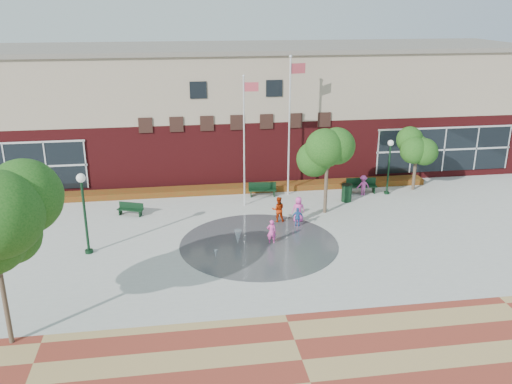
{
  "coord_description": "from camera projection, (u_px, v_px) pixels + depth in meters",
  "views": [
    {
      "loc": [
        -4.09,
        -22.9,
        12.14
      ],
      "look_at": [
        0.0,
        4.0,
        2.6
      ],
      "focal_mm": 38.0,
      "sensor_mm": 36.0,
      "label": 1
    }
  ],
  "objects": [
    {
      "name": "lamp_left",
      "position": [
        84.0,
        205.0,
        26.88
      ],
      "size": [
        0.45,
        0.45,
        4.27
      ],
      "color": "black",
      "rests_on": "ground"
    },
    {
      "name": "trash_can",
      "position": [
        347.0,
        193.0,
        34.76
      ],
      "size": [
        0.71,
        0.71,
        1.16
      ],
      "color": "black",
      "rests_on": "ground"
    },
    {
      "name": "adult_red",
      "position": [
        278.0,
        209.0,
        31.45
      ],
      "size": [
        0.8,
        0.64,
        1.55
      ],
      "primitive_type": "imported",
      "rotation": [
        0.0,
        0.0,
        3.06
      ],
      "color": "#AA2907",
      "rests_on": "ground"
    },
    {
      "name": "flagpole_left",
      "position": [
        245.0,
        135.0,
        32.81
      ],
      "size": [
        0.96,
        0.16,
        8.16
      ],
      "rotation": [
        0.0,
        0.0,
        -0.06
      ],
      "color": "white",
      "rests_on": "ground"
    },
    {
      "name": "bench_right",
      "position": [
        361.0,
        189.0,
        36.36
      ],
      "size": [
        2.06,
        0.73,
        1.01
      ],
      "rotation": [
        0.0,
        0.0,
        -0.09
      ],
      "color": "black",
      "rests_on": "ground"
    },
    {
      "name": "ground",
      "position": [
        269.0,
        270.0,
        25.96
      ],
      "size": [
        120.0,
        120.0,
        0.0
      ],
      "primitive_type": "plane",
      "color": "#666056",
      "rests_on": "ground"
    },
    {
      "name": "water_jet_b",
      "position": [
        216.0,
        258.0,
        27.19
      ],
      "size": [
        0.19,
        0.19,
        0.43
      ],
      "primitive_type": "cone",
      "rotation": [
        3.14,
        0.0,
        0.0
      ],
      "color": "white",
      "rests_on": "ground"
    },
    {
      "name": "water_jet_a",
      "position": [
        238.0,
        245.0,
        28.7
      ],
      "size": [
        0.41,
        0.41,
        0.8
      ],
      "primitive_type": "cone",
      "rotation": [
        3.14,
        0.0,
        0.0
      ],
      "color": "white",
      "rests_on": "ground"
    },
    {
      "name": "person_bench",
      "position": [
        363.0,
        185.0,
        35.87
      ],
      "size": [
        0.92,
        0.57,
        1.38
      ],
      "primitive_type": "imported",
      "rotation": [
        0.0,
        0.0,
        3.21
      ],
      "color": "#C943A0",
      "rests_on": "ground"
    },
    {
      "name": "flower_bed",
      "position": [
        239.0,
        192.0,
        36.78
      ],
      "size": [
        26.0,
        1.2,
        0.4
      ],
      "primitive_type": "cube",
      "color": "#9C0F09",
      "rests_on": "ground"
    },
    {
      "name": "paver_band",
      "position": [
        302.0,
        360.0,
        19.43
      ],
      "size": [
        46.0,
        6.0,
        0.01
      ],
      "primitive_type": "cube",
      "color": "maroon",
      "rests_on": "ground"
    },
    {
      "name": "child_splash",
      "position": [
        272.0,
        232.0,
        28.64
      ],
      "size": [
        0.51,
        0.36,
        1.35
      ],
      "primitive_type": "imported",
      "rotation": [
        0.0,
        0.0,
        3.07
      ],
      "color": "#ED43A5",
      "rests_on": "ground"
    },
    {
      "name": "library_building",
      "position": [
        229.0,
        108.0,
        40.73
      ],
      "size": [
        44.4,
        10.4,
        9.2
      ],
      "color": "#571215",
      "rests_on": "ground"
    },
    {
      "name": "adult_pink",
      "position": [
        298.0,
        210.0,
        31.48
      ],
      "size": [
        0.77,
        0.53,
        1.52
      ],
      "primitive_type": "imported",
      "rotation": [
        0.0,
        0.0,
        3.08
      ],
      "color": "#E846A9",
      "rests_on": "ground"
    },
    {
      "name": "tree_small_right",
      "position": [
        417.0,
        148.0,
        36.17
      ],
      "size": [
        2.35,
        2.35,
        4.02
      ],
      "color": "#433427",
      "rests_on": "ground"
    },
    {
      "name": "tree_mid",
      "position": [
        327.0,
        154.0,
        31.85
      ],
      "size": [
        3.03,
        3.03,
        5.11
      ],
      "color": "#433427",
      "rests_on": "ground"
    },
    {
      "name": "lamp_right",
      "position": [
        389.0,
        161.0,
        35.55
      ],
      "size": [
        0.39,
        0.39,
        3.72
      ],
      "color": "black",
      "rests_on": "ground"
    },
    {
      "name": "bench_mid",
      "position": [
        262.0,
        192.0,
        35.78
      ],
      "size": [
        1.87,
        0.69,
        0.92
      ],
      "rotation": [
        0.0,
        0.0,
        -0.1
      ],
      "color": "black",
      "rests_on": "ground"
    },
    {
      "name": "child_blue",
      "position": [
        298.0,
        217.0,
        30.82
      ],
      "size": [
        0.73,
        0.43,
        1.16
      ],
      "primitive_type": "imported",
      "rotation": [
        0.0,
        0.0,
        2.9
      ],
      "color": "#2A64AC",
      "rests_on": "ground"
    },
    {
      "name": "plaza_concrete",
      "position": [
        256.0,
        237.0,
        29.69
      ],
      "size": [
        46.0,
        18.0,
        0.01
      ],
      "primitive_type": "cube",
      "color": "#A8A8A0",
      "rests_on": "ground"
    },
    {
      "name": "splash_pad",
      "position": [
        259.0,
        244.0,
        28.76
      ],
      "size": [
        8.4,
        8.4,
        0.01
      ],
      "primitive_type": "cylinder",
      "color": "#383A3D",
      "rests_on": "ground"
    },
    {
      "name": "bench_left",
      "position": [
        130.0,
        212.0,
        32.56
      ],
      "size": [
        1.61,
        0.96,
        0.78
      ],
      "rotation": [
        0.0,
        0.0,
        -0.37
      ],
      "color": "black",
      "rests_on": "ground"
    },
    {
      "name": "flagpole_right",
      "position": [
        290.0,
        119.0,
        34.55
      ],
      "size": [
        1.1,
        0.34,
        9.1
      ],
      "rotation": [
        0.0,
        0.0,
        0.24
      ],
      "color": "white",
      "rests_on": "ground"
    }
  ]
}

